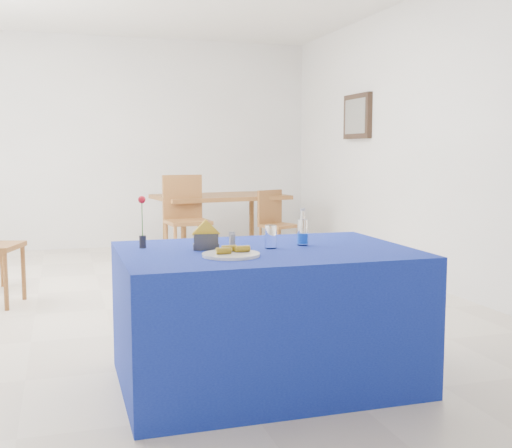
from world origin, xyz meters
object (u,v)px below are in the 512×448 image
(blue_table, at_px, (265,316))
(oak_table, at_px, (220,201))
(chair_bg_right, at_px, (275,219))
(plate, at_px, (231,255))
(water_bottle, at_px, (303,233))
(chair_bg_left, at_px, (185,214))

(blue_table, xyz_separation_m, oak_table, (0.81, 4.38, 0.30))
(blue_table, xyz_separation_m, chair_bg_right, (1.37, 3.90, 0.10))
(blue_table, distance_m, chair_bg_right, 4.14)
(oak_table, bearing_deg, plate, -103.05)
(water_bottle, xyz_separation_m, chair_bg_right, (1.13, 3.84, -0.35))
(water_bottle, bearing_deg, oak_table, 82.52)
(plate, height_order, chair_bg_right, chair_bg_right)
(chair_bg_left, xyz_separation_m, chair_bg_right, (1.11, 0.13, -0.11))
(plate, distance_m, blue_table, 0.49)
(water_bottle, bearing_deg, blue_table, -164.72)
(plate, relative_size, chair_bg_left, 0.29)
(chair_bg_right, bearing_deg, blue_table, -133.53)
(water_bottle, xyz_separation_m, chair_bg_left, (0.02, 3.71, -0.24))
(water_bottle, relative_size, chair_bg_left, 0.21)
(oak_table, relative_size, chair_bg_left, 1.62)
(plate, xyz_separation_m, water_bottle, (0.49, 0.25, 0.06))
(chair_bg_right, bearing_deg, oak_table, 115.29)
(water_bottle, xyz_separation_m, oak_table, (0.57, 4.32, -0.15))
(plate, xyz_separation_m, chair_bg_right, (1.62, 4.08, -0.29))
(chair_bg_right, bearing_deg, plate, -135.78)
(plate, bearing_deg, blue_table, 36.31)
(oak_table, height_order, chair_bg_left, chair_bg_left)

